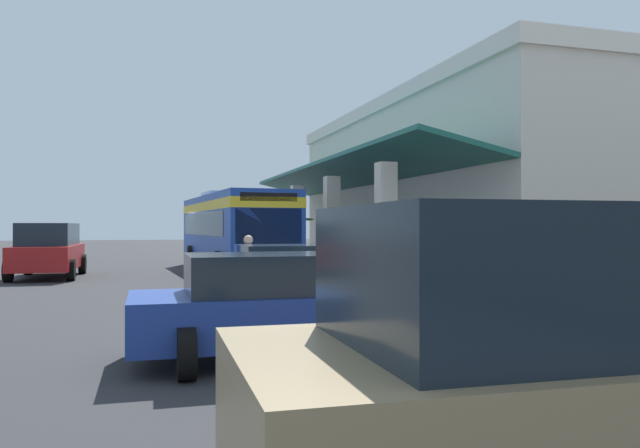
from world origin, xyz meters
TOP-DOWN VIEW (x-y plane):
  - ground at (0.00, 8.00)m, footprint 120.00×120.00m
  - curb_strip at (2.29, 4.70)m, footprint 26.51×0.50m
  - plaza_building at (2.29, 14.33)m, footprint 22.39×17.26m
  - transit_bus at (2.92, 0.93)m, footprint 11.35×3.28m
  - parked_sedan_white at (15.82, 0.64)m, footprint 2.64×4.51m
  - parked_suv_tan at (25.00, 0.03)m, footprint 2.80×4.85m
  - parked_suv_red at (4.03, -5.94)m, footprint 4.86×2.31m
  - parked_sedan_blue at (19.73, -0.80)m, footprint 2.48×4.42m
  - pedestrian at (13.79, -0.32)m, footprint 0.33×0.67m
  - potted_palm at (-5.39, 5.95)m, footprint 1.62×1.76m

SIDE VIEW (x-z plane):
  - ground at x=0.00m, z-range 0.00..0.00m
  - curb_strip at x=2.29m, z-range 0.00..0.12m
  - potted_palm at x=-5.39m, z-range -0.52..1.83m
  - parked_sedan_white at x=15.82m, z-range 0.02..1.49m
  - parked_sedan_blue at x=19.73m, z-range 0.02..1.49m
  - pedestrian at x=13.79m, z-range 0.10..1.75m
  - parked_suv_tan at x=25.00m, z-range 0.03..2.00m
  - parked_suv_red at x=4.03m, z-range 0.03..2.00m
  - transit_bus at x=2.92m, z-range 0.18..3.52m
  - plaza_building at x=2.29m, z-range 0.00..7.57m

